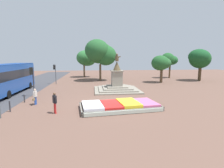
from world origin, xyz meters
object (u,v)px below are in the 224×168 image
Objects in this scene: pedestrian_with_handbag at (35,96)px; flower_planter at (120,106)px; city_bus at (9,77)px; statue_monument at (117,85)px; traffic_light_far_corner at (55,70)px; kerb_bollard_mid_a at (10,106)px; traffic_light_mid_block at (32,76)px; pedestrian_crossing_plaza at (55,101)px; kerb_bollard_mid_b at (24,98)px.

flower_planter is at bearing -15.65° from pedestrian_with_handbag.
statue_monument is at bearing 2.55° from city_bus.
traffic_light_far_corner reaches higher than kerb_bollard_mid_a.
traffic_light_mid_block is 0.31× the size of city_bus.
traffic_light_far_corner is 16.61m from pedestrian_crossing_plaza.
pedestrian_crossing_plaza is at bearing -172.30° from flower_planter.
pedestrian_with_handbag is (0.95, -13.36, -1.44)m from traffic_light_far_corner.
traffic_light_mid_block is at bearing 119.97° from pedestrian_crossing_plaza.
city_bus is at bearing 125.79° from kerb_bollard_mid_b.
city_bus is at bearing 148.37° from traffic_light_mid_block.
kerb_bollard_mid_b is at bearing 143.78° from pedestrian_with_handbag.
traffic_light_mid_block reaches higher than kerb_bollard_mid_b.
traffic_light_far_corner is at bearing 62.92° from city_bus.
traffic_light_mid_block is 7.67m from pedestrian_crossing_plaza.
traffic_light_far_corner reaches higher than flower_planter.
flower_planter is 8.63× the size of kerb_bollard_mid_b.
flower_planter is 8.98m from kerb_bollard_mid_a.
kerb_bollard_mid_a is (-9.87, -8.47, -0.32)m from statue_monument.
kerb_bollard_mid_a is 3.05m from kerb_bollard_mid_b.
pedestrian_crossing_plaza reaches higher than kerb_bollard_mid_a.
flower_planter is 4.18× the size of pedestrian_crossing_plaza.
statue_monument reaches higher than kerb_bollard_mid_b.
kerb_bollard_mid_b is at bearing -91.81° from traffic_light_far_corner.
traffic_light_far_corner is at bearing 119.03° from flower_planter.
traffic_light_far_corner is 0.31× the size of city_bus.
traffic_light_mid_block is at bearing 147.16° from flower_planter.
flower_planter is 8.61m from statue_monument.
pedestrian_with_handbag is at bearing -69.43° from traffic_light_mid_block.
statue_monument is at bearing 84.07° from flower_planter.
city_bus is at bearing 129.78° from pedestrian_crossing_plaza.
kerb_bollard_mid_a reaches higher than flower_planter.
city_bus is 6.29× the size of pedestrian_crossing_plaza.
city_bus reaches higher than traffic_light_far_corner.
statue_monument is 10.40m from traffic_light_mid_block.
flower_planter is 14.90m from city_bus.
traffic_light_mid_block reaches higher than traffic_light_far_corner.
city_bus reaches higher than pedestrian_crossing_plaza.
kerb_bollard_mid_b is (-3.74, 3.84, -0.55)m from pedestrian_crossing_plaza.
traffic_light_far_corner is (-9.49, 6.97, 1.48)m from statue_monument.
pedestrian_crossing_plaza is 2.06× the size of kerb_bollard_mid_b.
statue_monument is 6.43× the size of kerb_bollard_mid_a.
city_bus is at bearing -117.08° from traffic_light_far_corner.
kerb_bollard_mid_b is at bearing 134.21° from pedestrian_crossing_plaza.
kerb_bollard_mid_b is at bearing 160.83° from flower_planter.
traffic_light_far_corner reaches higher than pedestrian_crossing_plaza.
pedestrian_crossing_plaza is (2.39, -2.85, 0.13)m from pedestrian_with_handbag.
statue_monument reaches higher than traffic_light_mid_block.
kerb_bollard_mid_b is at bearing -54.21° from city_bus.
city_bus is at bearing 113.91° from kerb_bollard_mid_a.
pedestrian_with_handbag is at bearing -36.22° from kerb_bollard_mid_b.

